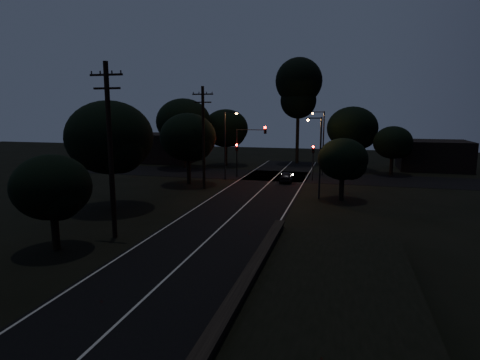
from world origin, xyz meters
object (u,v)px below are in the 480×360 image
Objects in this scene: streetlight_a at (227,140)px; car at (286,177)px; utility_pole_mid at (110,148)px; tall_pine at (299,88)px; signal_right at (313,156)px; streetlight_c at (318,152)px; signal_mast at (250,142)px; utility_pole_far at (203,136)px; signal_left at (237,154)px; streetlight_b at (322,139)px.

car is (7.11, -0.04, -4.04)m from streetlight_a.
utility_pole_mid is 41.01m from tall_pine.
car is (-2.79, -2.02, -2.24)m from signal_right.
tall_pine is at bearing 100.93° from streetlight_c.
signal_right is 10.18m from streetlight_c.
signal_mast is 3.13m from streetlight_a.
utility_pole_far reaches higher than car.
utility_pole_mid is 27.30m from signal_right.
utility_pole_far is at bearing -106.93° from tall_pine.
streetlight_a is 2.29× the size of car.
streetlight_b reaches higher than signal_left.
streetlight_a reaches higher than streetlight_c.
signal_right is (10.60, 7.99, -2.65)m from utility_pole_far.
utility_pole_far is at bearing -96.59° from streetlight_a.
utility_pole_far is at bearing 90.00° from utility_pole_mid.
utility_pole_mid is at bearing -97.04° from signal_mast.
utility_pole_mid is at bearing -93.21° from signal_left.
streetlight_c reaches higher than car.
utility_pole_mid reaches higher than utility_pole_far.
signal_right is (10.60, 24.99, -2.90)m from utility_pole_mid.
tall_pine is at bearing 69.64° from streetlight_a.
signal_right is (3.60, -15.01, -8.65)m from tall_pine.
car is (4.72, -2.03, -3.74)m from signal_mast.
streetlight_c is at bearing 113.33° from car.
signal_left is 0.66× the size of signal_mast.
car is at bearing -144.06° from signal_right.
signal_right is 10.26m from streetlight_a.
signal_right is 0.51× the size of streetlight_a.
signal_left is (1.40, 24.99, -2.90)m from utility_pole_mid.
signal_mast reaches higher than signal_right.
signal_mast is at bearing -154.01° from streetlight_b.
tall_pine is at bearing 80.07° from utility_pole_mid.
tall_pine is 2.55× the size of signal_mast.
utility_pole_far is at bearing 170.40° from streetlight_c.
utility_pole_far is (0.00, 17.00, -0.25)m from utility_pole_mid.
streetlight_a is at bearing 83.41° from utility_pole_far.
utility_pole_mid reaches higher than signal_mast.
streetlight_c is at bearing -43.76° from signal_left.
signal_right is at bearing 0.00° from signal_left.
signal_right is 4.11m from car.
tall_pine reaches higher than car.
streetlight_c is at bearing -9.60° from utility_pole_far.
streetlight_c reaches higher than signal_right.
signal_left is 0.55× the size of streetlight_c.
signal_left is at bearing 70.41° from streetlight_a.
utility_pole_mid is 1.47× the size of streetlight_c.
tall_pine reaches higher than signal_mast.
utility_pole_far is at bearing -111.11° from signal_mast.
signal_right is at bearing -147.53° from car.
tall_pine is at bearing 73.07° from utility_pole_far.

